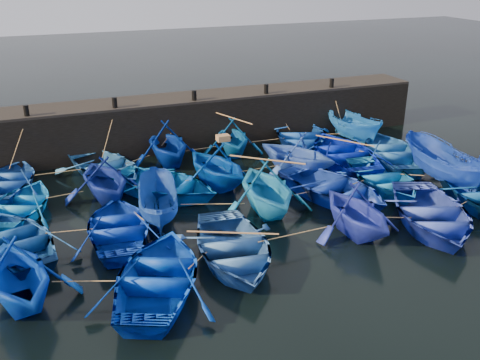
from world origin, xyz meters
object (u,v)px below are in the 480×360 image
object	(u,v)px
boat_8	(165,184)
boat_13	(18,240)
wooden_crate	(223,138)
boat_0	(9,180)
boat_20	(16,273)

from	to	relation	value
boat_8	boat_13	distance (m)	6.42
boat_13	wooden_crate	size ratio (longest dim) A/B	8.58
boat_8	wooden_crate	size ratio (longest dim) A/B	9.35
boat_0	boat_8	world-z (taller)	boat_8
boat_0	boat_20	world-z (taller)	boat_20
boat_13	wooden_crate	world-z (taller)	wooden_crate
boat_0	boat_8	xyz separation A→B (m)	(6.11, -3.01, 0.05)
boat_13	boat_20	xyz separation A→B (m)	(0.03, -3.21, 0.58)
boat_8	wooden_crate	xyz separation A→B (m)	(2.65, 0.11, 1.71)
boat_0	boat_13	bearing A→B (deg)	108.52
boat_0	wooden_crate	size ratio (longest dim) A/B	8.47
boat_0	boat_13	distance (m)	5.77
boat_0	boat_8	distance (m)	6.81
wooden_crate	boat_20	bearing A→B (deg)	-144.21
boat_13	boat_20	bearing A→B (deg)	75.99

